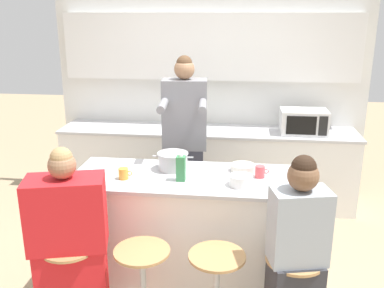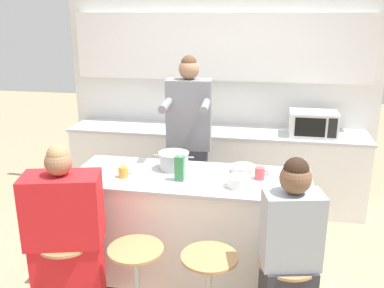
{
  "view_description": "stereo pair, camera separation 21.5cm",
  "coord_description": "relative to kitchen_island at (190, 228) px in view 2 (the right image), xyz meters",
  "views": [
    {
      "loc": [
        0.39,
        -3.19,
        2.21
      ],
      "look_at": [
        0.0,
        0.07,
        1.19
      ],
      "focal_mm": 40.0,
      "sensor_mm": 36.0,
      "label": 1
    },
    {
      "loc": [
        0.6,
        -3.16,
        2.21
      ],
      "look_at": [
        0.0,
        0.07,
        1.19
      ],
      "focal_mm": 40.0,
      "sensor_mm": 36.0,
      "label": 2
    }
  ],
  "objects": [
    {
      "name": "fruit_bowl",
      "position": [
        0.4,
        -0.15,
        0.51
      ],
      "size": [
        0.17,
        0.17,
        0.08
      ],
      "color": "white",
      "rests_on": "kitchen_island"
    },
    {
      "name": "microwave",
      "position": [
        1.08,
        1.53,
        0.56
      ],
      "size": [
        0.51,
        0.34,
        0.27
      ],
      "color": "white",
      "rests_on": "back_counter"
    },
    {
      "name": "person_wrapped_blanket",
      "position": [
        -0.77,
        -0.68,
        0.16
      ],
      "size": [
        0.58,
        0.41,
        1.37
      ],
      "rotation": [
        0.0,
        0.0,
        0.25
      ],
      "color": "red",
      "rests_on": "ground_plane"
    },
    {
      "name": "wall_back",
      "position": [
        0.0,
        1.87,
        1.07
      ],
      "size": [
        3.68,
        0.22,
        2.7
      ],
      "color": "silver",
      "rests_on": "ground_plane"
    },
    {
      "name": "person_cooking",
      "position": [
        -0.14,
        0.69,
        0.44
      ],
      "size": [
        0.46,
        0.61,
        1.83
      ],
      "rotation": [
        0.0,
        0.0,
        0.08
      ],
      "color": "#383842",
      "rests_on": "ground_plane"
    },
    {
      "name": "kitchen_island",
      "position": [
        0.0,
        0.0,
        0.0
      ],
      "size": [
        1.93,
        0.74,
        0.94
      ],
      "color": "black",
      "rests_on": "ground_plane"
    },
    {
      "name": "mixing_bowl_steel",
      "position": [
        0.41,
        0.17,
        0.49
      ],
      "size": [
        0.2,
        0.2,
        0.06
      ],
      "color": "silver",
      "rests_on": "kitchen_island"
    },
    {
      "name": "cooking_pot",
      "position": [
        -0.17,
        0.14,
        0.54
      ],
      "size": [
        0.34,
        0.26,
        0.15
      ],
      "color": "#B7BABC",
      "rests_on": "kitchen_island"
    },
    {
      "name": "ground_plane",
      "position": [
        0.0,
        0.0,
        -0.48
      ],
      "size": [
        16.0,
        16.0,
        0.0
      ],
      "primitive_type": "plane",
      "color": "tan"
    },
    {
      "name": "juice_carton",
      "position": [
        -0.07,
        -0.1,
        0.57
      ],
      "size": [
        0.07,
        0.07,
        0.22
      ],
      "color": "#38844C",
      "rests_on": "kitchen_island"
    },
    {
      "name": "potted_plant",
      "position": [
        -0.18,
        1.57,
        0.56
      ],
      "size": [
        0.16,
        0.16,
        0.24
      ],
      "color": "#93563D",
      "rests_on": "back_counter"
    },
    {
      "name": "back_counter",
      "position": [
        0.0,
        1.57,
        -0.02
      ],
      "size": [
        3.41,
        0.61,
        0.9
      ],
      "color": "white",
      "rests_on": "ground_plane"
    },
    {
      "name": "banana_bunch",
      "position": [
        -0.74,
        -0.17,
        0.49
      ],
      "size": [
        0.15,
        0.11,
        0.05
      ],
      "color": "yellow",
      "rests_on": "kitchen_island"
    },
    {
      "name": "bar_stool_leftmost",
      "position": [
        -0.77,
        -0.68,
        -0.11
      ],
      "size": [
        0.39,
        0.39,
        0.65
      ],
      "color": "tan",
      "rests_on": "ground_plane"
    },
    {
      "name": "person_seated_near",
      "position": [
        0.78,
        -0.68,
        0.16
      ],
      "size": [
        0.4,
        0.33,
        1.38
      ],
      "rotation": [
        0.0,
        0.0,
        0.22
      ],
      "color": "#333338",
      "rests_on": "ground_plane"
    },
    {
      "name": "coffee_cup_near",
      "position": [
        -0.52,
        -0.12,
        0.51
      ],
      "size": [
        0.11,
        0.08,
        0.09
      ],
      "color": "orange",
      "rests_on": "kitchen_island"
    },
    {
      "name": "coffee_cup_far",
      "position": [
        0.55,
        0.04,
        0.51
      ],
      "size": [
        0.11,
        0.08,
        0.1
      ],
      "color": "#DB4C51",
      "rests_on": "kitchen_island"
    },
    {
      "name": "bar_stool_center_left",
      "position": [
        -0.26,
        -0.67,
        -0.11
      ],
      "size": [
        0.39,
        0.39,
        0.65
      ],
      "color": "tan",
      "rests_on": "ground_plane"
    }
  ]
}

